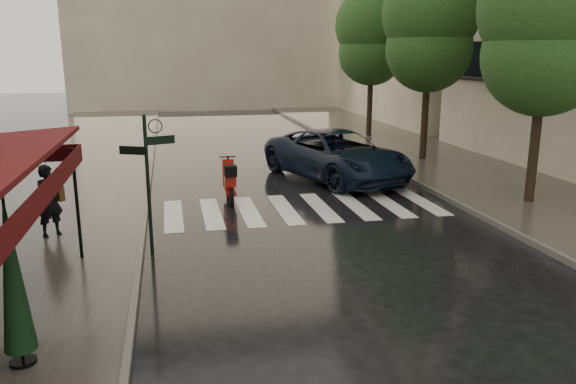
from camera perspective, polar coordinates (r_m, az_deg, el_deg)
name	(u,v)px	position (r m, az deg, el deg)	size (l,w,h in m)	color
ground	(218,307)	(10.19, -7.08, -11.48)	(120.00, 120.00, 0.00)	black
sidewalk_near	(65,175)	(21.95, -21.75, 1.63)	(6.00, 60.00, 0.12)	#38332D
sidewalk_far	(439,159)	(24.23, 15.08, 3.22)	(5.50, 60.00, 0.12)	#38332D
curb_near	(151,171)	(21.63, -13.78, 2.10)	(0.12, 60.00, 0.16)	#595651
curb_far	(375,162)	(23.10, 8.87, 3.07)	(0.12, 60.00, 0.16)	#595651
crosswalk	(303,208)	(16.22, 1.52, -1.64)	(7.85, 3.20, 0.01)	silver
signpost	(148,174)	(12.46, -14.05, 1.82)	(1.17, 0.29, 3.10)	black
tree_near	(548,17)	(17.56, 24.92, 15.83)	(3.80, 3.80, 7.99)	black
tree_mid	(430,21)	(23.55, 14.26, 16.52)	(3.80, 3.80, 8.34)	black
tree_far	(372,31)	(30.07, 8.55, 15.86)	(3.80, 3.80, 8.16)	black
pedestrian_with_umbrella	(46,168)	(14.20, -23.37, 2.28)	(1.42, 1.43, 2.48)	black
scooter	(230,182)	(16.99, -5.94, 1.00)	(0.51, 1.90, 1.25)	black
parked_car	(337,155)	(19.92, 4.99, 3.75)	(2.85, 6.18, 1.72)	black
parasol_front	(12,274)	(8.50, -26.21, -7.53)	(0.44, 0.44, 2.48)	black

